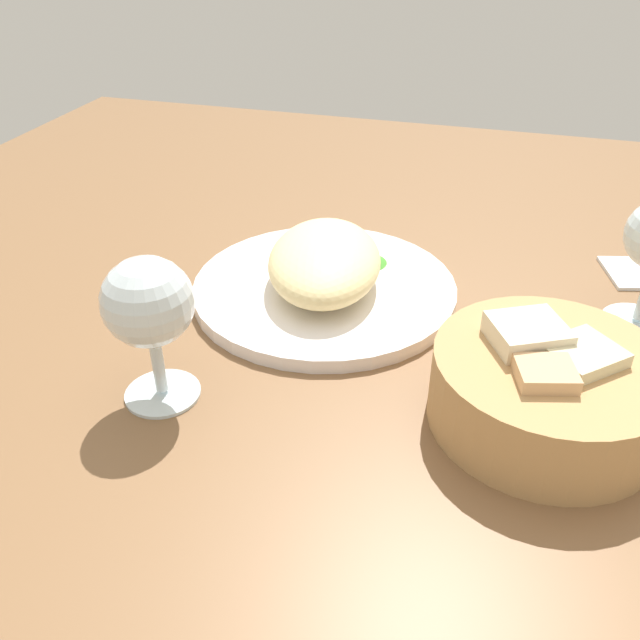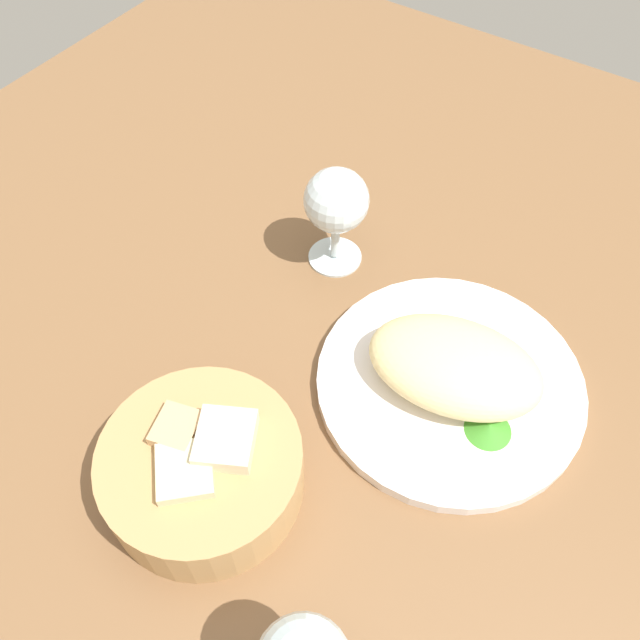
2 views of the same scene
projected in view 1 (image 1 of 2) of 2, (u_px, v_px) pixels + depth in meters
The scene contains 6 objects.
ground_plane at pixel (366, 362), 60.85cm from camera, with size 140.00×140.00×2.00cm, color brown.
plate at pixel (325, 289), 68.45cm from camera, with size 26.81×26.81×1.40cm, color white.
omelette at pixel (325, 261), 66.66cm from camera, with size 17.15×11.22×5.12cm, color beige.
lettuce_garnish at pixel (366, 258), 71.46cm from camera, with size 4.51×4.51×1.02cm, color #3C8B29.
bread_basket at pixel (547, 387), 50.99cm from camera, with size 17.84×17.84×7.85cm.
wine_glass_near at pixel (149, 309), 50.72cm from camera, with size 7.14×7.14×12.62cm.
Camera 1 is at (48.06, 9.50, 35.54)cm, focal length 37.44 mm.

